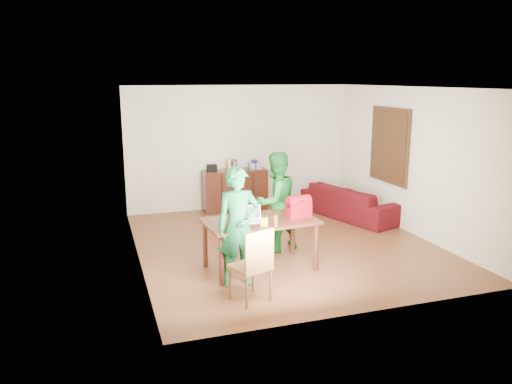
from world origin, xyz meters
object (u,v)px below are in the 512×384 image
object	(u,v)px
sofa	(351,202)
chair	(251,280)
bottle	(275,220)
person_far	(276,202)
table	(260,226)
red_bag	(298,209)
person_near	(238,227)
laptop	(252,219)

from	to	relation	value
sofa	chair	bearing A→B (deg)	117.30
bottle	sofa	size ratio (longest dim) A/B	0.09
person_far	table	bearing A→B (deg)	35.64
bottle	red_bag	xyz separation A→B (m)	(0.50, 0.35, 0.04)
table	sofa	distance (m)	3.50
chair	person_far	xyz separation A→B (m)	(0.99, 1.76, 0.55)
bottle	sofa	bearing A→B (deg)	44.18
person_near	person_far	xyz separation A→B (m)	(0.99, 1.20, -0.00)
table	bottle	bearing A→B (deg)	-80.13
laptop	sofa	distance (m)	3.66
person_far	red_bag	world-z (taller)	person_far
bottle	table	bearing A→B (deg)	104.40
table	person_near	bearing A→B (deg)	-140.49
table	person_near	size ratio (longest dim) A/B	1.02
laptop	red_bag	size ratio (longest dim) A/B	0.93
table	person_far	size ratio (longest dim) A/B	1.03
red_bag	table	bearing A→B (deg)	170.91
person_far	sofa	world-z (taller)	person_far
laptop	person_near	bearing A→B (deg)	-120.90
laptop	sofa	xyz separation A→B (m)	(2.87, 2.22, -0.50)
sofa	person_far	bearing A→B (deg)	105.25
table	person_far	xyz separation A→B (m)	(0.52, 0.74, 0.16)
person_near	red_bag	xyz separation A→B (m)	(1.07, 0.41, 0.07)
person_near	table	bearing A→B (deg)	47.35
chair	red_bag	bearing A→B (deg)	22.26
person_far	sofa	bearing A→B (deg)	-166.36
chair	person_far	size ratio (longest dim) A/B	0.59
person_near	red_bag	size ratio (longest dim) A/B	4.64
person_near	sofa	bearing A→B (deg)	42.62
laptop	bottle	size ratio (longest dim) A/B	1.78
person_near	person_far	bearing A→B (deg)	53.59
bottle	laptop	bearing A→B (deg)	126.08
red_bag	bottle	bearing A→B (deg)	-150.21
chair	laptop	bearing A→B (deg)	51.17
table	person_near	xyz separation A→B (m)	(-0.47, -0.46, 0.16)
person_near	red_bag	world-z (taller)	person_near
red_bag	sofa	size ratio (longest dim) A/B	0.16
person_near	chair	bearing A→B (deg)	-86.51
red_bag	chair	bearing A→B (deg)	-142.49
laptop	sofa	size ratio (longest dim) A/B	0.15
chair	sofa	xyz separation A→B (m)	(3.20, 3.19, 0.03)
laptop	red_bag	xyz separation A→B (m)	(0.74, 0.01, 0.09)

